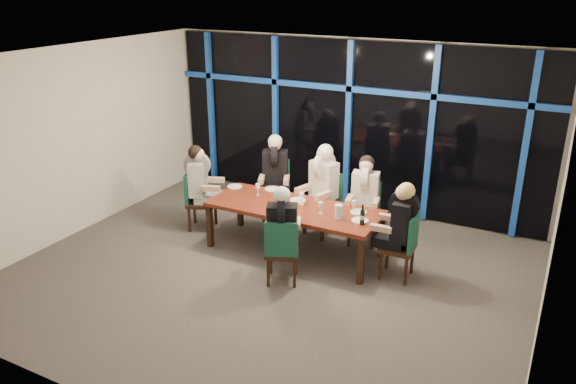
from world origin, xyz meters
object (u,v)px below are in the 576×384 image
object	(u,v)px
chair_far_left	(276,186)
diner_far_left	(275,165)
diner_far_mid	(322,177)
diner_near_mid	(282,220)
water_pitcher	(339,212)
chair_end_left	(196,197)
chair_end_right	(404,243)
diner_far_right	(365,188)
dining_table	(294,211)
chair_far_mid	(325,200)
chair_near_mid	(282,248)
chair_far_right	(365,209)
diner_end_right	(400,217)
wine_bottle	(362,217)
diner_end_left	(200,175)

from	to	relation	value
chair_far_left	diner_far_left	bearing A→B (deg)	-90.00
diner_far_mid	diner_near_mid	world-z (taller)	diner_far_mid
diner_far_mid	water_pitcher	distance (m)	1.10
chair_end_left	chair_end_right	bearing A→B (deg)	-113.83
diner_far_right	diner_near_mid	world-z (taller)	diner_far_right
dining_table	water_pitcher	distance (m)	0.78
chair_far_left	chair_far_mid	bearing A→B (deg)	-35.07
chair_near_mid	diner_far_mid	bearing A→B (deg)	-107.65
chair_far_right	diner_end_right	distance (m)	1.26
diner_end_right	water_pitcher	world-z (taller)	diner_end_right
water_pitcher	chair_far_right	bearing A→B (deg)	100.73
diner_far_right	diner_end_right	xyz separation A→B (m)	(0.80, -0.80, -0.01)
diner_end_right	water_pitcher	distance (m)	0.87
chair_end_left	diner_far_right	distance (m)	2.78
wine_bottle	diner_near_mid	bearing A→B (deg)	-140.99
dining_table	chair_end_left	size ratio (longest dim) A/B	2.65
chair_end_right	diner_far_right	bearing A→B (deg)	-134.40
diner_far_left	chair_far_right	bearing A→B (deg)	-28.07
chair_end_right	dining_table	bearing A→B (deg)	-92.94
chair_far_right	diner_near_mid	xyz separation A→B (m)	(-0.56, -1.71, 0.37)
chair_far_mid	diner_end_right	xyz separation A→B (m)	(1.49, -0.88, 0.35)
chair_far_right	wine_bottle	bearing A→B (deg)	-83.62
chair_end_left	diner_far_left	size ratio (longest dim) A/B	0.99
chair_far_right	diner_far_right	size ratio (longest dim) A/B	1.03
chair_far_mid	chair_end_left	xyz separation A→B (m)	(-1.96, -0.82, -0.03)
wine_bottle	diner_far_left	bearing A→B (deg)	150.44
dining_table	chair_near_mid	bearing A→B (deg)	-73.01
diner_far_mid	chair_far_left	bearing A→B (deg)	-179.36
wine_bottle	chair_near_mid	bearing A→B (deg)	-137.07
diner_end_left	water_pitcher	distance (m)	2.52
chair_near_mid	chair_end_right	bearing A→B (deg)	-171.03
chair_far_left	diner_near_mid	size ratio (longest dim) A/B	1.08
chair_far_left	diner_far_right	size ratio (longest dim) A/B	1.07
chair_near_mid	chair_end_left	bearing A→B (deg)	-48.03
diner_far_left	diner_far_right	size ratio (longest dim) A/B	1.04
chair_far_right	chair_end_left	distance (m)	2.76
chair_end_left	wine_bottle	size ratio (longest dim) A/B	3.28
diner_far_right	chair_end_left	bearing A→B (deg)	-175.60
chair_far_mid	diner_near_mid	bearing A→B (deg)	-69.22
chair_end_right	diner_far_right	xyz separation A→B (m)	(-0.88, 0.79, 0.39)
chair_far_right	wine_bottle	xyz separation A→B (m)	(0.32, -1.00, 0.32)
dining_table	diner_end_left	size ratio (longest dim) A/B	2.72
chair_far_left	wine_bottle	size ratio (longest dim) A/B	3.40
chair_end_left	diner_far_mid	distance (m)	2.11
dining_table	water_pitcher	world-z (taller)	water_pitcher
diner_far_mid	diner_end_left	bearing A→B (deg)	-142.34
diner_far_left	diner_end_left	world-z (taller)	diner_far_left
chair_near_mid	diner_far_mid	world-z (taller)	diner_far_mid
diner_far_left	water_pitcher	bearing A→B (deg)	-57.58
chair_far_right	diner_far_left	world-z (taller)	diner_far_left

